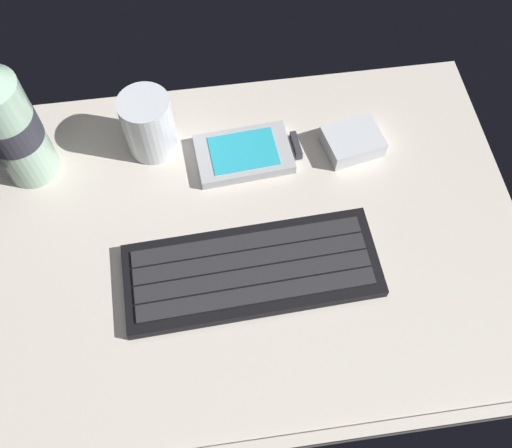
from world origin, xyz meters
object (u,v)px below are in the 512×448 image
object	(u,v)px
handheld_device	(249,153)
charger_block	(353,142)
juice_cup	(149,126)
water_bottle	(7,123)
keyboard	(252,270)

from	to	relation	value
handheld_device	charger_block	xyz separation A→B (cm)	(13.43, -0.32, 0.47)
handheld_device	juice_cup	size ratio (longest dim) A/B	1.55
handheld_device	charger_block	distance (cm)	13.44
handheld_device	water_bottle	size ratio (longest dim) A/B	0.63
juice_cup	water_bottle	bearing A→B (deg)	-174.80
handheld_device	charger_block	bearing A→B (deg)	-1.36
keyboard	charger_block	size ratio (longest dim) A/B	4.20
juice_cup	keyboard	bearing A→B (deg)	-62.53
handheld_device	water_bottle	distance (cm)	28.65
juice_cup	charger_block	xyz separation A→B (cm)	(25.48, -3.85, -2.71)
handheld_device	charger_block	size ratio (longest dim) A/B	1.88
keyboard	water_bottle	xyz separation A→B (cm)	(-25.56, 18.37, 8.20)
handheld_device	charger_block	world-z (taller)	charger_block
water_bottle	charger_block	distance (cm)	41.59
water_bottle	charger_block	bearing A→B (deg)	-3.44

